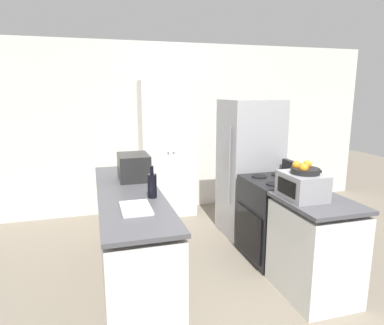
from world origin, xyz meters
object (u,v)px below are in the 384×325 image
at_px(pantry_cabinet, 167,149).
at_px(fruit_bowl, 304,169).
at_px(toaster_oven, 302,186).
at_px(refrigerator, 249,168).
at_px(wine_bottle, 152,185).
at_px(stove, 275,218).
at_px(microwave, 134,167).

distance_m(pantry_cabinet, fruit_bowl, 2.53).
bearing_deg(fruit_bowl, toaster_oven, 130.02).
relative_size(refrigerator, wine_bottle, 5.95).
bearing_deg(fruit_bowl, wine_bottle, 162.38).
distance_m(wine_bottle, toaster_oven, 1.36).
bearing_deg(stove, pantry_cabinet, 115.98).
xyz_separation_m(microwave, fruit_bowl, (1.39, -1.14, 0.13)).
relative_size(wine_bottle, fruit_bowl, 1.17).
bearing_deg(stove, toaster_oven, -101.16).
distance_m(stove, refrigerator, 0.85).
distance_m(pantry_cabinet, refrigerator, 1.34).
height_order(pantry_cabinet, wine_bottle, pantry_cabinet).
height_order(stove, microwave, microwave).
relative_size(pantry_cabinet, microwave, 4.59).
height_order(microwave, toaster_oven, microwave).
bearing_deg(microwave, fruit_bowl, -39.39).
distance_m(wine_bottle, fruit_bowl, 1.38).
bearing_deg(toaster_oven, stove, 78.84).
xyz_separation_m(refrigerator, microwave, (-1.53, -0.27, 0.17)).
distance_m(stove, microwave, 1.69).
height_order(pantry_cabinet, stove, pantry_cabinet).
bearing_deg(wine_bottle, fruit_bowl, -17.62).
bearing_deg(toaster_oven, wine_bottle, 162.60).
relative_size(pantry_cabinet, refrigerator, 1.15).
relative_size(microwave, toaster_oven, 1.08).
distance_m(toaster_oven, fruit_bowl, 0.16).
bearing_deg(refrigerator, microwave, -170.09).
bearing_deg(toaster_oven, refrigerator, 83.81).
relative_size(refrigerator, fruit_bowl, 6.95).
height_order(wine_bottle, fruit_bowl, fruit_bowl).
distance_m(pantry_cabinet, toaster_oven, 2.52).
xyz_separation_m(pantry_cabinet, toaster_oven, (0.72, -2.41, 0.02)).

